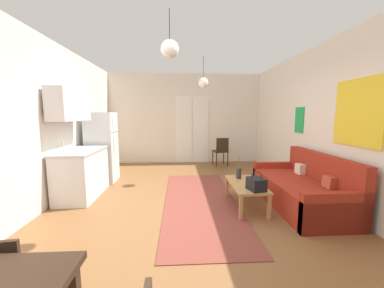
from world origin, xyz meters
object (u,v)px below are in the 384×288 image
(couch, at_px, (303,190))
(refrigerator, at_px, (102,147))
(handbag, at_px, (256,184))
(pendant_lamp_far, at_px, (203,83))
(dining_chair_near, at_px, (1,284))
(bamboo_vase, at_px, (239,173))
(accent_chair, at_px, (221,150))
(coffee_table, at_px, (246,186))
(pendant_lamp_near, at_px, (170,49))

(couch, height_order, refrigerator, refrigerator)
(handbag, relative_size, pendant_lamp_far, 0.45)
(handbag, relative_size, dining_chair_near, 0.37)
(bamboo_vase, xyz_separation_m, accent_chair, (0.20, 2.78, -0.02))
(bamboo_vase, distance_m, refrigerator, 3.21)
(coffee_table, xyz_separation_m, pendant_lamp_near, (-1.23, -0.68, 2.01))
(handbag, distance_m, pendant_lamp_far, 2.72)
(coffee_table, relative_size, dining_chair_near, 1.27)
(couch, relative_size, accent_chair, 2.26)
(bamboo_vase, height_order, pendant_lamp_far, pendant_lamp_far)
(handbag, distance_m, dining_chair_near, 2.99)
(coffee_table, distance_m, bamboo_vase, 0.32)
(pendant_lamp_near, bearing_deg, handbag, 14.25)
(accent_chair, bearing_deg, bamboo_vase, 75.98)
(handbag, bearing_deg, coffee_table, 97.78)
(pendant_lamp_far, bearing_deg, accent_chair, 64.06)
(couch, xyz_separation_m, dining_chair_near, (-3.28, -2.23, 0.19))
(accent_chair, relative_size, pendant_lamp_far, 1.27)
(couch, bearing_deg, accent_chair, 105.64)
(bamboo_vase, distance_m, handbag, 0.65)
(pendant_lamp_near, bearing_deg, pendant_lamp_far, 73.85)
(couch, xyz_separation_m, pendant_lamp_far, (-1.57, 1.62, 2.00))
(couch, distance_m, handbag, 1.04)
(accent_chair, bearing_deg, refrigerator, 14.28)
(coffee_table, relative_size, handbag, 3.40)
(couch, bearing_deg, bamboo_vase, 164.75)
(bamboo_vase, bearing_deg, handbag, -80.86)
(refrigerator, relative_size, accent_chair, 1.85)
(refrigerator, xyz_separation_m, accent_chair, (3.06, 1.38, -0.31))
(dining_chair_near, bearing_deg, coffee_table, -142.13)
(dining_chair_near, distance_m, accent_chair, 5.82)
(couch, height_order, accent_chair, couch)
(pendant_lamp_near, height_order, pendant_lamp_far, same)
(accent_chair, distance_m, pendant_lamp_near, 4.41)
(bamboo_vase, bearing_deg, refrigerator, 153.96)
(couch, distance_m, coffee_table, 1.00)
(coffee_table, distance_m, handbag, 0.39)
(accent_chair, bearing_deg, pendant_lamp_far, 54.06)
(dining_chair_near, height_order, pendant_lamp_far, pendant_lamp_far)
(handbag, height_order, pendant_lamp_near, pendant_lamp_near)
(coffee_table, relative_size, accent_chair, 1.21)
(coffee_table, bearing_deg, pendant_lamp_near, -150.98)
(dining_chair_near, xyz_separation_m, pendant_lamp_near, (1.05, 1.55, 1.90))
(handbag, bearing_deg, dining_chair_near, -141.15)
(coffee_table, distance_m, refrigerator, 3.40)
(dining_chair_near, height_order, pendant_lamp_near, pendant_lamp_near)
(bamboo_vase, relative_size, accent_chair, 0.47)
(accent_chair, bearing_deg, dining_chair_near, 55.44)
(dining_chair_near, relative_size, pendant_lamp_far, 1.21)
(couch, distance_m, accent_chair, 3.20)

